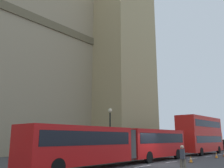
{
  "coord_description": "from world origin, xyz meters",
  "views": [
    {
      "loc": [
        -18.14,
        -10.98,
        2.11
      ],
      "look_at": [
        0.72,
        5.53,
        7.72
      ],
      "focal_mm": 38.77,
      "sensor_mm": 36.0,
      "label": 1
    }
  ],
  "objects_px": {
    "traffic_cone_middle": "(216,155)",
    "street_lamp": "(110,129)",
    "traffic_cone_west": "(191,159)",
    "traffic_cone_east": "(224,154)",
    "articulated_bus": "(122,142)",
    "pedestrian_near_cones": "(183,158)",
    "double_decker_bus": "(200,133)"
  },
  "relations": [
    {
      "from": "traffic_cone_west",
      "to": "pedestrian_near_cones",
      "type": "xyz_separation_m",
      "value": [
        -6.84,
        -2.5,
        0.63
      ]
    },
    {
      "from": "traffic_cone_west",
      "to": "street_lamp",
      "type": "distance_m",
      "value": 8.72
    },
    {
      "from": "articulated_bus",
      "to": "pedestrian_near_cones",
      "type": "height_order",
      "value": "articulated_bus"
    },
    {
      "from": "traffic_cone_west",
      "to": "traffic_cone_east",
      "type": "xyz_separation_m",
      "value": [
        8.98,
        -0.07,
        0.0
      ]
    },
    {
      "from": "traffic_cone_west",
      "to": "pedestrian_near_cones",
      "type": "relative_size",
      "value": 0.34
    },
    {
      "from": "traffic_cone_middle",
      "to": "pedestrian_near_cones",
      "type": "bearing_deg",
      "value": -169.45
    },
    {
      "from": "traffic_cone_west",
      "to": "pedestrian_near_cones",
      "type": "bearing_deg",
      "value": -159.89
    },
    {
      "from": "articulated_bus",
      "to": "traffic_cone_west",
      "type": "relative_size",
      "value": 31.19
    },
    {
      "from": "articulated_bus",
      "to": "traffic_cone_east",
      "type": "distance_m",
      "value": 14.62
    },
    {
      "from": "articulated_bus",
      "to": "traffic_cone_middle",
      "type": "height_order",
      "value": "articulated_bus"
    },
    {
      "from": "traffic_cone_east",
      "to": "double_decker_bus",
      "type": "bearing_deg",
      "value": 52.66
    },
    {
      "from": "traffic_cone_middle",
      "to": "pedestrian_near_cones",
      "type": "distance_m",
      "value": 13.62
    },
    {
      "from": "articulated_bus",
      "to": "traffic_cone_middle",
      "type": "xyz_separation_m",
      "value": [
        11.63,
        -3.62,
        -1.46
      ]
    },
    {
      "from": "traffic_cone_east",
      "to": "pedestrian_near_cones",
      "type": "xyz_separation_m",
      "value": [
        -15.83,
        -2.43,
        0.63
      ]
    },
    {
      "from": "articulated_bus",
      "to": "traffic_cone_east",
      "type": "relative_size",
      "value": 31.19
    },
    {
      "from": "articulated_bus",
      "to": "street_lamp",
      "type": "distance_m",
      "value": 5.86
    },
    {
      "from": "traffic_cone_west",
      "to": "street_lamp",
      "type": "xyz_separation_m",
      "value": [
        -1.58,
        8.11,
        2.77
      ]
    },
    {
      "from": "double_decker_bus",
      "to": "street_lamp",
      "type": "xyz_separation_m",
      "value": [
        -13.37,
        4.5,
        0.35
      ]
    },
    {
      "from": "double_decker_bus",
      "to": "traffic_cone_middle",
      "type": "height_order",
      "value": "double_decker_bus"
    },
    {
      "from": "articulated_bus",
      "to": "traffic_cone_middle",
      "type": "relative_size",
      "value": 31.19
    },
    {
      "from": "traffic_cone_west",
      "to": "traffic_cone_east",
      "type": "height_order",
      "value": "same"
    },
    {
      "from": "articulated_bus",
      "to": "traffic_cone_east",
      "type": "xyz_separation_m",
      "value": [
        14.08,
        -3.68,
        -1.46
      ]
    },
    {
      "from": "double_decker_bus",
      "to": "traffic_cone_west",
      "type": "height_order",
      "value": "double_decker_bus"
    },
    {
      "from": "street_lamp",
      "to": "pedestrian_near_cones",
      "type": "bearing_deg",
      "value": -116.36
    },
    {
      "from": "double_decker_bus",
      "to": "pedestrian_near_cones",
      "type": "bearing_deg",
      "value": -161.84
    },
    {
      "from": "articulated_bus",
      "to": "traffic_cone_west",
      "type": "xyz_separation_m",
      "value": [
        5.09,
        -3.61,
        -1.46
      ]
    },
    {
      "from": "pedestrian_near_cones",
      "to": "traffic_cone_east",
      "type": "bearing_deg",
      "value": 8.73
    },
    {
      "from": "traffic_cone_east",
      "to": "street_lamp",
      "type": "bearing_deg",
      "value": 142.22
    },
    {
      "from": "traffic_cone_middle",
      "to": "street_lamp",
      "type": "relative_size",
      "value": 0.11
    },
    {
      "from": "traffic_cone_west",
      "to": "traffic_cone_east",
      "type": "distance_m",
      "value": 8.98
    },
    {
      "from": "traffic_cone_west",
      "to": "traffic_cone_middle",
      "type": "height_order",
      "value": "same"
    },
    {
      "from": "double_decker_bus",
      "to": "traffic_cone_east",
      "type": "bearing_deg",
      "value": -127.34
    }
  ]
}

